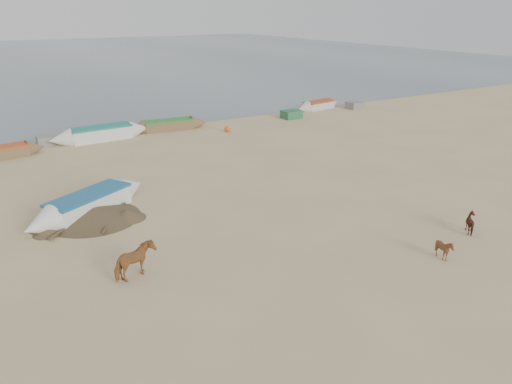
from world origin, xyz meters
TOP-DOWN VIEW (x-y plane):
  - ground at (0.00, 0.00)m, footprint 140.00×140.00m
  - sea at (0.00, 82.00)m, footprint 160.00×160.00m
  - cow_adult at (-6.41, 1.32)m, footprint 1.60×1.13m
  - calf_front at (3.52, -3.24)m, footprint 1.00×0.98m
  - calf_right at (6.41, -2.30)m, footprint 0.87×0.95m
  - near_canoe at (-6.27, 7.86)m, footprint 6.47×4.38m
  - debris_pile at (-6.34, 7.22)m, footprint 5.08×5.08m
  - waterline_canoes at (-7.20, 20.24)m, footprint 50.46×4.27m
  - beach_clutter at (3.62, 19.86)m, footprint 44.37×3.98m

SIDE VIEW (x-z plane):
  - ground at x=0.00m, z-range 0.00..0.00m
  - sea at x=0.00m, z-range 0.01..0.01m
  - debris_pile at x=-6.34m, z-range 0.00..0.56m
  - beach_clutter at x=3.62m, z-range -0.02..0.62m
  - calf_right at x=6.41m, z-range 0.00..0.80m
  - calf_front at x=3.52m, z-range 0.00..0.83m
  - waterline_canoes at x=-7.20m, z-range -0.06..0.90m
  - near_canoe at x=-6.27m, z-range 0.00..0.93m
  - cow_adult at x=-6.41m, z-range 0.00..1.23m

